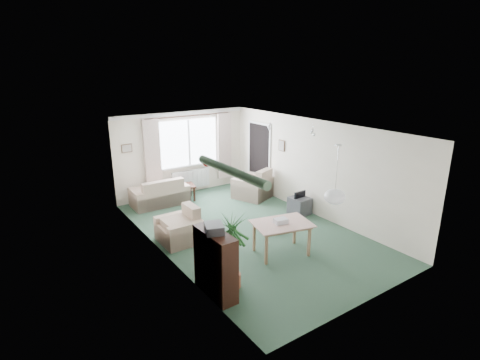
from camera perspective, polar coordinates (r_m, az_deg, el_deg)
ground at (r=8.64m, az=1.13°, el=-7.79°), size 6.50×6.50×0.00m
window at (r=10.93m, az=-7.84°, el=5.69°), size 1.80×0.03×1.30m
curtain_rod at (r=10.73m, az=-7.81°, el=9.66°), size 2.60×0.03×0.03m
curtain_left at (r=10.44m, az=-13.19°, el=3.56°), size 0.45×0.08×2.00m
curtain_right at (r=11.44m, az=-2.40°, el=5.18°), size 0.45×0.08×2.00m
radiator at (r=11.17m, az=-7.52°, el=0.12°), size 1.20×0.10×0.55m
doorway at (r=11.10m, az=2.95°, el=3.37°), size 0.03×0.95×2.00m
pendant_lamp at (r=6.63m, az=14.24°, el=-2.49°), size 0.36×0.36×0.36m
tinsel_garland at (r=5.04m, az=-1.41°, el=1.40°), size 1.60×1.60×0.12m
bauble_cluster_a at (r=9.45m, az=4.52°, el=8.43°), size 0.20×0.20×0.20m
bauble_cluster_b at (r=8.76m, az=11.02°, el=7.49°), size 0.20×0.20×0.20m
wall_picture_back at (r=10.27m, az=-16.88°, el=4.65°), size 0.28×0.03×0.22m
wall_picture_right at (r=10.22m, az=6.37°, el=5.23°), size 0.03×0.24×0.30m
sofa at (r=10.34m, az=-12.17°, el=-1.69°), size 1.50×0.82×0.74m
armchair_corner at (r=10.65m, az=2.03°, el=-0.41°), size 1.23×1.20×0.86m
armchair_left at (r=8.13m, az=-9.29°, el=-6.75°), size 0.81×0.85×0.76m
coffee_table at (r=10.58m, az=-9.52°, el=-1.99°), size 1.05×0.73×0.43m
photo_frame at (r=10.47m, az=-9.55°, el=-0.50°), size 0.12×0.03×0.16m
bookshelf at (r=6.24m, az=-3.78°, el=-12.58°), size 0.32×0.92×1.12m
hifi_box at (r=5.95m, az=-3.98°, el=-7.35°), size 0.39×0.43×0.14m
houseplant at (r=6.35m, az=-1.09°, el=-10.88°), size 0.64×0.64×1.33m
dining_table at (r=7.61m, az=6.31°, el=-8.87°), size 1.16×0.90×0.64m
gift_box at (r=7.43m, az=6.22°, el=-6.30°), size 0.28×0.22×0.12m
tv_cube at (r=9.64m, az=9.04°, el=-3.89°), size 0.46×0.50×0.43m
pet_bed at (r=8.71m, az=4.88°, el=-7.26°), size 0.72×0.72×0.11m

